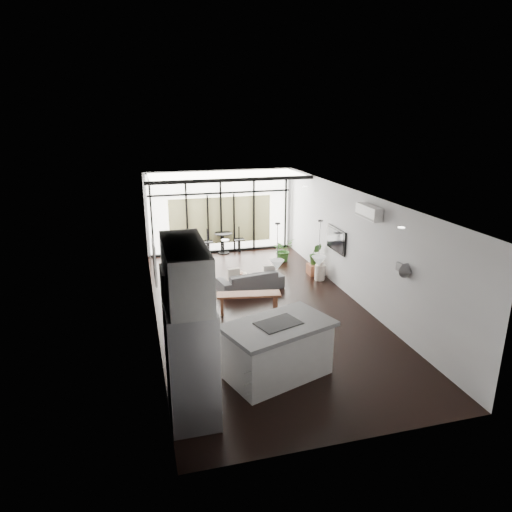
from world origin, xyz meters
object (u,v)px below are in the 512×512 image
island (278,350)px  tv (336,240)px  milk_can (320,271)px  fridge (192,365)px  pouf (238,280)px  sofa (250,277)px  console_bench (249,303)px

island → tv: bearing=34.8°
island → milk_can: island is taller
fridge → milk_can: size_ratio=3.34×
pouf → tv: size_ratio=0.44×
sofa → pouf: bearing=-54.3°
milk_can → sofa: bearing=-174.8°
tv → island: bearing=-126.1°
pouf → tv: tv is taller
island → tv: (2.94, 4.03, 0.77)m
island → tv: size_ratio=1.75×
milk_can → tv: (0.26, -0.43, 1.02)m
island → pouf: 4.57m
milk_can → tv: 1.13m
fridge → tv: (4.58, 4.85, 0.35)m
island → tv: tv is taller
island → console_bench: island is taller
sofa → console_bench: 1.50m
sofa → tv: tv is taller
island → fridge: 1.88m
fridge → milk_can: (4.33, 5.28, -0.66)m
pouf → milk_can: size_ratio=0.85×
console_bench → island: bearing=-84.0°
fridge → sofa: bearing=66.5°
console_bench → tv: (2.77, 1.20, 1.06)m
fridge → pouf: (1.94, 5.37, -0.76)m
island → milk_can: (2.68, 4.46, -0.24)m
island → console_bench: bearing=67.6°
console_bench → tv: size_ratio=1.38×
pouf → tv: (2.64, -0.52, 1.11)m
console_bench → tv: tv is taller
tv → fridge: bearing=-133.4°
milk_can → fridge: bearing=-129.3°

